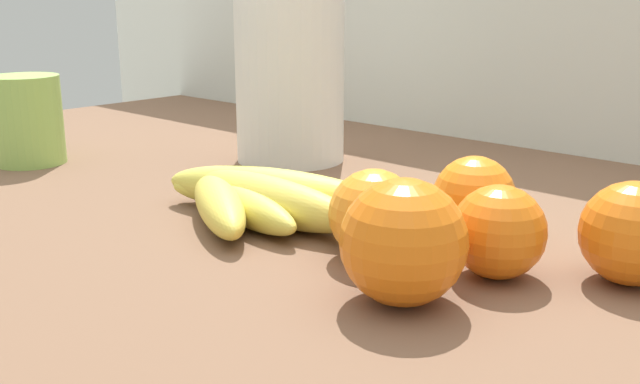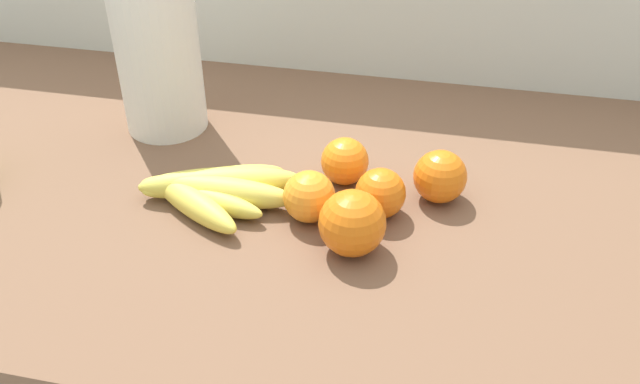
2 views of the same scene
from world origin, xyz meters
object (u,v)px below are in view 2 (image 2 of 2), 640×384
Objects in this scene: orange_right at (345,161)px; orange_back_right at (352,223)px; banana_bunch at (212,190)px; orange_front at (309,197)px; orange_center at (380,193)px; paper_towel_roll at (156,41)px; orange_far_right at (440,177)px.

orange_right is 0.81× the size of orange_back_right.
orange_front reaches higher than banana_bunch.
orange_center is 0.08m from orange_back_right.
orange_center is 0.99× the size of orange_right.
banana_bunch is 2.71× the size of orange_back_right.
banana_bunch is at bearing -151.93° from orange_right.
orange_back_right is at bearing -38.62° from orange_front.
orange_back_right is at bearing -106.07° from orange_center.
orange_right is at bearing 72.83° from orange_front.
banana_bunch is 3.27× the size of orange_front.
orange_front is (-0.03, -0.09, 0.00)m from orange_right.
orange_front is (0.13, -0.01, 0.01)m from banana_bunch.
paper_towel_roll is at bearing 155.88° from orange_center.
paper_towel_roll is at bearing 162.29° from orange_right.
orange_right is at bearing 103.85° from orange_back_right.
orange_far_right is at bearing 53.92° from orange_back_right.
banana_bunch is 3.36× the size of orange_center.
orange_center is at bearing -144.72° from orange_far_right.
banana_bunch is 0.71× the size of paper_towel_roll.
orange_back_right is 0.26× the size of paper_towel_roll.
orange_right is at bearing 28.07° from banana_bunch.
orange_back_right is at bearing -76.15° from orange_right.
orange_far_right is at bearing 13.86° from banana_bunch.
orange_far_right is (0.29, 0.07, 0.02)m from banana_bunch.
orange_far_right is 1.08× the size of orange_right.
paper_towel_roll reaches higher than orange_front.
orange_front is at bearing -34.67° from paper_towel_roll.
orange_back_right is 0.43m from paper_towel_roll.
banana_bunch is 0.21m from orange_back_right.
orange_center is at bearing 73.93° from orange_back_right.
orange_center reaches higher than banana_bunch.
orange_center is 0.41m from paper_towel_roll.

